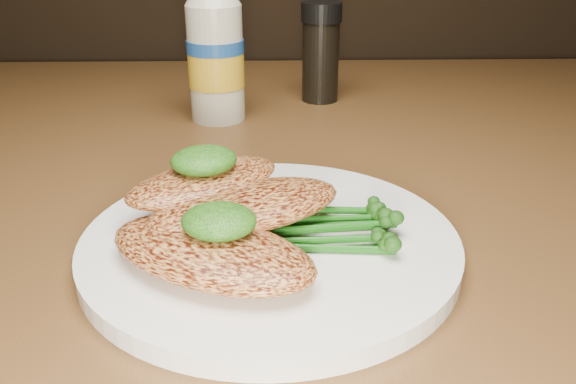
{
  "coord_description": "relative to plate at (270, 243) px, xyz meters",
  "views": [
    {
      "loc": [
        0.06,
        0.41,
        0.98
      ],
      "look_at": [
        0.07,
        0.82,
        0.79
      ],
      "focal_mm": 37.11,
      "sensor_mm": 36.0,
      "label": 1
    }
  ],
  "objects": [
    {
      "name": "pepper_grinder",
      "position": [
        0.07,
        0.4,
        0.06
      ],
      "size": [
        0.06,
        0.06,
        0.13
      ],
      "primitive_type": null,
      "rotation": [
        0.0,
        0.0,
        -0.06
      ],
      "color": "black",
      "rests_on": "dining_table"
    },
    {
      "name": "chicken_back",
      "position": [
        -0.05,
        0.04,
        0.03
      ],
      "size": [
        0.14,
        0.13,
        0.02
      ],
      "primitive_type": "ellipsoid",
      "rotation": [
        0.0,
        0.0,
        0.65
      ],
      "color": "#CE8241",
      "rests_on": "plate"
    },
    {
      "name": "broccolini_bundle",
      "position": [
        0.04,
        -0.0,
        0.02
      ],
      "size": [
        0.16,
        0.14,
        0.02
      ],
      "primitive_type": null,
      "rotation": [
        0.0,
        0.0,
        0.3
      ],
      "color": "#165412",
      "rests_on": "plate"
    },
    {
      "name": "chicken_front",
      "position": [
        -0.04,
        -0.04,
        0.02
      ],
      "size": [
        0.17,
        0.15,
        0.02
      ],
      "primitive_type": "ellipsoid",
      "rotation": [
        0.0,
        0.0,
        -0.52
      ],
      "color": "#CE8241",
      "rests_on": "plate"
    },
    {
      "name": "pesto_front",
      "position": [
        -0.03,
        -0.04,
        0.04
      ],
      "size": [
        0.06,
        0.06,
        0.02
      ],
      "primitive_type": "ellipsoid",
      "rotation": [
        0.0,
        0.0,
        -0.3
      ],
      "color": "#083207",
      "rests_on": "chicken_front"
    },
    {
      "name": "mayo_bottle",
      "position": [
        -0.06,
        0.32,
        0.09
      ],
      "size": [
        0.09,
        0.09,
        0.19
      ],
      "primitive_type": null,
      "rotation": [
        0.0,
        0.0,
        0.37
      ],
      "color": "beige",
      "rests_on": "dining_table"
    },
    {
      "name": "pesto_back",
      "position": [
        -0.05,
        0.04,
        0.05
      ],
      "size": [
        0.06,
        0.06,
        0.02
      ],
      "primitive_type": "ellipsoid",
      "rotation": [
        0.0,
        0.0,
        0.38
      ],
      "color": "#083207",
      "rests_on": "chicken_back"
    },
    {
      "name": "plate",
      "position": [
        0.0,
        0.0,
        0.0
      ],
      "size": [
        0.28,
        0.28,
        0.01
      ],
      "primitive_type": "cylinder",
      "color": "white",
      "rests_on": "dining_table"
    },
    {
      "name": "chicken_mid",
      "position": [
        -0.02,
        0.01,
        0.03
      ],
      "size": [
        0.17,
        0.13,
        0.02
      ],
      "primitive_type": "ellipsoid",
      "rotation": [
        0.0,
        0.0,
        0.45
      ],
      "color": "#CE8241",
      "rests_on": "plate"
    }
  ]
}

